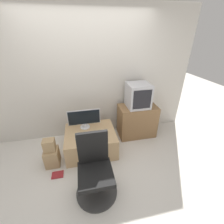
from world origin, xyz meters
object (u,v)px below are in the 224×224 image
Objects in this scene: book at (58,175)px; main_monitor at (84,119)px; keyboard at (85,136)px; office_chair at (95,172)px; cardboard_box_lower at (52,157)px; mouse at (98,134)px; crt_tv at (138,95)px.

main_monitor is at bearing 53.10° from book.
office_chair is at bearing -83.58° from keyboard.
office_chair is at bearing -42.98° from cardboard_box_lower.
office_chair reaches higher than keyboard.
cardboard_box_lower is (-0.62, -0.43, -0.46)m from main_monitor.
keyboard is at bearing 96.42° from office_chair.
keyboard reaches higher than cardboard_box_lower.
office_chair is at bearing -85.93° from main_monitor.
cardboard_box_lower is at bearing 109.11° from book.
book is at bearing -151.79° from mouse.
mouse is 0.90m from cardboard_box_lower.
crt_tv is at bearing 17.82° from cardboard_box_lower.
mouse reaches higher than book.
keyboard is 6.40× the size of mouse.
book is at bearing -142.19° from keyboard.
cardboard_box_lower is (-0.70, 0.65, -0.20)m from office_chair.
office_chair is (-0.15, -0.78, -0.07)m from mouse.
book is at bearing -126.90° from main_monitor.
crt_tv reaches higher than mouse.
crt_tv reaches higher than main_monitor.
crt_tv is 0.52× the size of office_chair.
mouse is at bearing 0.85° from keyboard.
crt_tv is at bearing 20.88° from keyboard.
office_chair reaches higher than main_monitor.
cardboard_box_lower is at bearing -162.18° from crt_tv.
main_monitor is at bearing 94.07° from office_chair.
crt_tv is at bearing 49.03° from office_chair.
cardboard_box_lower is 1.75× the size of book.
office_chair is 5.09× the size of book.
main_monitor is at bearing 34.63° from cardboard_box_lower.
book is (-1.65, -0.83, -0.95)m from crt_tv.
book is at bearing -70.89° from cardboard_box_lower.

